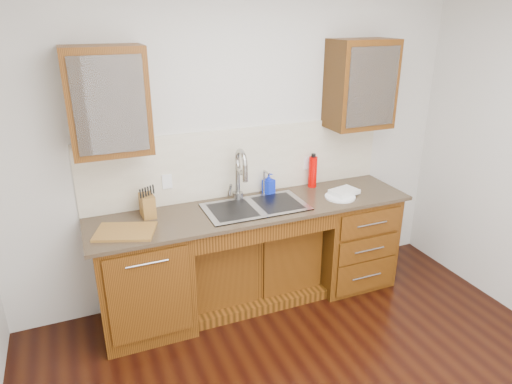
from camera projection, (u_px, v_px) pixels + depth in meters
name	position (u px, v px, depth m)	size (l,w,h in m)	color
wall_back	(238.00, 144.00, 3.92)	(4.00, 0.10, 2.70)	silver
base_cabinet_left	(143.00, 279.00, 3.61)	(0.70, 0.62, 0.88)	#593014
base_cabinet_center	(250.00, 260.00, 4.06)	(1.20, 0.44, 0.70)	#593014
base_cabinet_right	(348.00, 237.00, 4.28)	(0.70, 0.62, 0.88)	#593014
countertop	(255.00, 208.00, 3.76)	(2.70, 0.65, 0.03)	#84705B
backsplash	(241.00, 162.00, 3.92)	(2.70, 0.02, 0.59)	beige
sink	(256.00, 217.00, 3.78)	(0.84, 0.46, 0.19)	#9E9EA5
faucet	(238.00, 177.00, 3.85)	(0.04, 0.04, 0.40)	#999993
filter_tap	(264.00, 181.00, 3.97)	(0.02, 0.02, 0.24)	#999993
upper_cabinet_left	(107.00, 101.00, 3.18)	(0.55, 0.34, 0.75)	#593014
upper_cabinet_right	(360.00, 84.00, 3.93)	(0.55, 0.34, 0.75)	#593014
outlet_left	(167.00, 182.00, 3.71)	(0.08, 0.01, 0.12)	white
outlet_right	(308.00, 163.00, 4.17)	(0.08, 0.01, 0.12)	white
soap_bottle	(269.00, 183.00, 4.00)	(0.09, 0.09, 0.19)	#0D28D0
water_bottle	(313.00, 172.00, 4.14)	(0.08, 0.08, 0.28)	#D90300
plate	(340.00, 197.00, 3.94)	(0.26, 0.26, 0.01)	white
dish_towel	(344.00, 192.00, 3.98)	(0.23, 0.17, 0.04)	silver
knife_block	(147.00, 205.00, 3.56)	(0.10, 0.16, 0.18)	#9C5F2F
cutting_board	(125.00, 232.00, 3.31)	(0.42, 0.29, 0.02)	brown
cup_left_a	(101.00, 110.00, 3.19)	(0.11, 0.11, 0.09)	white
cup_left_b	(117.00, 108.00, 3.22)	(0.11, 0.11, 0.10)	white
cup_right_a	(348.00, 92.00, 3.91)	(0.11, 0.11, 0.09)	white
cup_right_b	(368.00, 90.00, 3.98)	(0.09, 0.09, 0.09)	white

